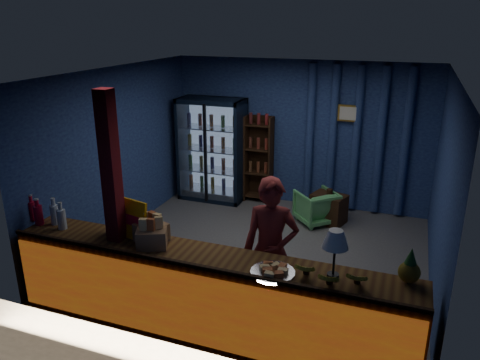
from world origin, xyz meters
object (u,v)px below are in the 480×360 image
object	(u,v)px
table_lamp	(335,241)
green_chair	(316,207)
pastry_tray	(273,271)
shopkeeper	(271,251)

from	to	relation	value
table_lamp	green_chair	bearing A→B (deg)	103.58
table_lamp	pastry_tray	bearing A→B (deg)	-166.70
pastry_tray	table_lamp	xyz separation A→B (m)	(0.55, 0.13, 0.36)
shopkeeper	table_lamp	world-z (taller)	shopkeeper
green_chair	table_lamp	distance (m)	3.54
green_chair	pastry_tray	xyz separation A→B (m)	(0.24, -3.42, 0.70)
pastry_tray	shopkeeper	bearing A→B (deg)	108.24
shopkeeper	green_chair	size ratio (longest dim) A/B	2.74
shopkeeper	pastry_tray	distance (m)	0.68
shopkeeper	table_lamp	distance (m)	1.04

